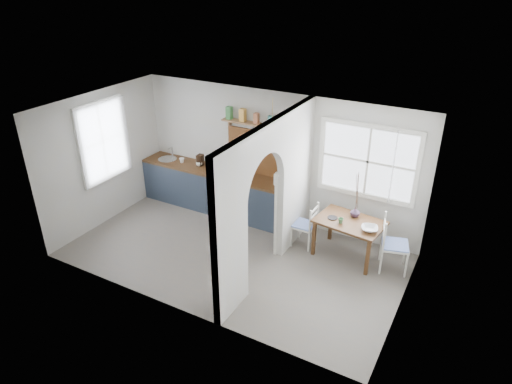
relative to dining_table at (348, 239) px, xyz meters
The scene contains 26 objects.
floor 2.04m from the dining_table, 151.12° to the right, with size 5.80×3.20×0.01m, color #706656.
ceiling 3.02m from the dining_table, 151.12° to the right, with size 5.80×3.20×0.01m, color silver.
walls 2.23m from the dining_table, 151.12° to the right, with size 5.81×3.21×2.60m.
partition 1.78m from the dining_table, 139.29° to the right, with size 0.12×3.20×2.60m.
kitchen_window 4.91m from the dining_table, 168.15° to the right, with size 0.10×1.16×1.50m, color white, non-canonical shape.
nook_window 1.38m from the dining_table, 86.44° to the left, with size 1.76×0.10×1.30m, color white, non-canonical shape.
counter 2.92m from the dining_table, behind, with size 3.50×0.60×0.90m.
sink 4.24m from the dining_table, behind, with size 0.40×0.40×0.02m, color silver.
backsplash 2.29m from the dining_table, 162.98° to the left, with size 1.65×0.03×0.90m, color brown.
shelf 2.62m from the dining_table, 165.27° to the left, with size 1.75×0.20×0.21m.
pendant_lamp 2.23m from the dining_table, behind, with size 0.26×0.26×0.16m, color beige.
utensil_rail 1.59m from the dining_table, behind, with size 0.02×0.02×0.50m, color silver.
dining_table is the anchor object (origin of this frame).
chair_left 0.82m from the dining_table, behind, with size 0.39×0.39×0.84m, color silver, non-canonical shape.
chair_right 0.81m from the dining_table, ahead, with size 0.44×0.44×0.97m, color silver, non-canonical shape.
kettle 1.73m from the dining_table, 167.94° to the left, with size 0.21×0.17×0.25m, color white, non-canonical shape.
mug_a 3.87m from the dining_table, behind, with size 0.11×0.11×0.10m, color white.
mug_b 3.44m from the dining_table, behind, with size 0.13×0.13×0.10m, color white.
knife_block 3.46m from the dining_table, behind, with size 0.11×0.15×0.24m, color black.
jar 3.24m from the dining_table, behind, with size 0.11×0.11×0.18m, color gray.
towel_magenta 1.19m from the dining_table, behind, with size 0.02×0.03×0.51m, color #D21359.
towel_orange 1.19m from the dining_table, behind, with size 0.02×0.03×0.50m, color #C87601.
bowl 0.56m from the dining_table, 20.62° to the right, with size 0.27×0.27×0.07m, color silver.
table_cup 0.44m from the dining_table, 131.18° to the right, with size 0.10×0.10×0.09m, color #477E4E.
plate 0.47m from the dining_table, behind, with size 0.17×0.17×0.01m, color black.
vase 0.48m from the dining_table, 84.50° to the left, with size 0.17×0.17×0.18m, color #47314A.
Camera 1 is at (3.60, -5.73, 4.65)m, focal length 32.00 mm.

